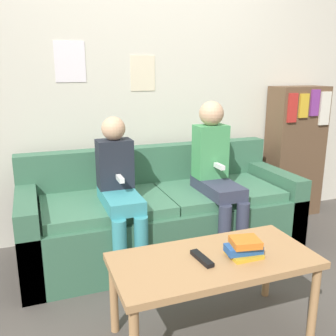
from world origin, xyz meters
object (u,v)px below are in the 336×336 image
at_px(couch, 162,216).
at_px(tv_remote, 202,258).
at_px(bookshelf, 295,151).
at_px(coffee_table, 214,267).
at_px(person_right, 217,171).
at_px(person_left, 120,189).

xyz_separation_m(couch, tv_remote, (-0.15, -1.02, 0.19)).
height_order(tv_remote, bookshelf, bookshelf).
bearing_deg(couch, coffee_table, -94.45).
xyz_separation_m(person_right, tv_remote, (-0.52, -0.85, -0.19)).
xyz_separation_m(couch, coffee_table, (-0.08, -1.02, 0.12)).
height_order(person_left, bookshelf, bookshelf).
distance_m(couch, coffee_table, 1.03).
bearing_deg(coffee_table, tv_remote, -175.24).
bearing_deg(coffee_table, bookshelf, 40.79).
xyz_separation_m(person_left, tv_remote, (0.22, -0.84, -0.14)).
height_order(couch, person_right, person_right).
relative_size(person_left, tv_remote, 6.19).
height_order(coffee_table, person_left, person_left).
bearing_deg(bookshelf, person_right, -156.20).
bearing_deg(person_right, bookshelf, 23.80).
xyz_separation_m(couch, bookshelf, (1.45, 0.31, 0.34)).
height_order(person_left, tv_remote, person_left).
bearing_deg(bookshelf, coffee_table, -139.21).
distance_m(couch, tv_remote, 1.05).
distance_m(coffee_table, tv_remote, 0.10).
bearing_deg(couch, person_right, -25.22).
xyz_separation_m(coffee_table, person_right, (0.45, 0.84, 0.25)).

